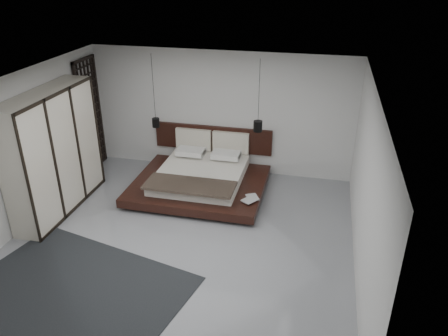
% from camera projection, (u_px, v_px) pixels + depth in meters
% --- Properties ---
extents(floor, '(6.00, 6.00, 0.00)m').
position_uv_depth(floor, '(182.00, 239.00, 7.86)').
color(floor, gray).
rests_on(floor, ground).
extents(ceiling, '(6.00, 6.00, 0.00)m').
position_uv_depth(ceiling, '(174.00, 87.00, 6.64)').
color(ceiling, white).
rests_on(ceiling, wall_back).
extents(wall_back, '(6.00, 0.00, 6.00)m').
position_uv_depth(wall_back, '(221.00, 113.00, 9.88)').
color(wall_back, silver).
rests_on(wall_back, floor).
extents(wall_front, '(6.00, 0.00, 6.00)m').
position_uv_depth(wall_front, '(88.00, 290.00, 4.62)').
color(wall_front, silver).
rests_on(wall_front, floor).
extents(wall_left, '(0.00, 6.00, 6.00)m').
position_uv_depth(wall_left, '(20.00, 153.00, 7.87)').
color(wall_left, silver).
rests_on(wall_left, floor).
extents(wall_right, '(0.00, 6.00, 6.00)m').
position_uv_depth(wall_right, '(366.00, 189.00, 6.64)').
color(wall_right, silver).
rests_on(wall_right, floor).
extents(lattice_screen, '(0.05, 0.90, 2.60)m').
position_uv_depth(lattice_screen, '(91.00, 115.00, 10.05)').
color(lattice_screen, black).
rests_on(lattice_screen, floor).
extents(bed, '(2.77, 2.39, 1.07)m').
position_uv_depth(bed, '(201.00, 177.00, 9.45)').
color(bed, black).
rests_on(bed, floor).
extents(book_lower, '(0.33, 0.36, 0.03)m').
position_uv_depth(book_lower, '(247.00, 198.00, 8.65)').
color(book_lower, '#99724C').
rests_on(book_lower, bed).
extents(book_upper, '(0.36, 0.39, 0.02)m').
position_uv_depth(book_upper, '(246.00, 198.00, 8.62)').
color(book_upper, '#99724C').
rests_on(book_upper, book_lower).
extents(pendant_left, '(0.16, 0.16, 1.61)m').
position_uv_depth(pendant_left, '(156.00, 122.00, 9.62)').
color(pendant_left, black).
rests_on(pendant_left, ceiling).
extents(pendant_right, '(0.19, 0.19, 1.52)m').
position_uv_depth(pendant_right, '(258.00, 126.00, 9.11)').
color(pendant_right, black).
rests_on(pendant_right, ceiling).
extents(wardrobe, '(0.58, 2.46, 2.41)m').
position_uv_depth(wardrobe, '(54.00, 153.00, 8.35)').
color(wardrobe, beige).
rests_on(wardrobe, floor).
extents(rug, '(3.75, 3.05, 0.01)m').
position_uv_depth(rug, '(73.00, 292.00, 6.61)').
color(rug, black).
rests_on(rug, floor).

